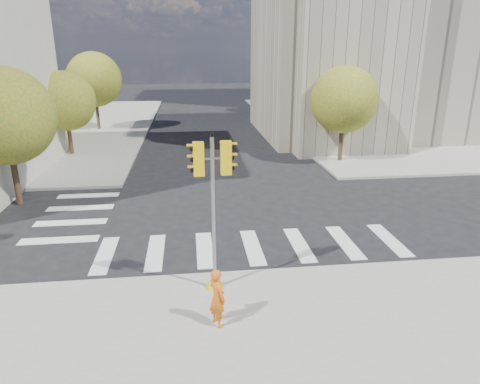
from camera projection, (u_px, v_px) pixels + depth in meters
name	position (u px, v px, depth m)	size (l,w,h in m)	color
ground	(248.00, 226.00, 17.96)	(160.00, 160.00, 0.00)	black
sidewalk_far_right	(403.00, 120.00, 44.70)	(28.00, 40.00, 0.15)	gray
civic_building	(403.00, 47.00, 35.45)	(26.00, 16.00, 19.39)	#A29880
tree_lw_near	(5.00, 116.00, 19.21)	(4.40, 4.40, 6.41)	#382616
tree_lw_mid	(65.00, 101.00, 28.76)	(4.00, 4.00, 5.77)	#382616
tree_lw_far	(94.00, 79.00, 37.93)	(4.80, 4.80, 6.95)	#382616
tree_re_near	(344.00, 100.00, 26.95)	(4.20, 4.20, 6.16)	#382616
tree_re_mid	(297.00, 81.00, 38.16)	(4.60, 4.60, 6.66)	#382616
tree_re_far	(272.00, 79.00, 49.61)	(4.00, 4.00, 5.88)	#382616
lamp_near	(332.00, 86.00, 30.61)	(0.35, 0.18, 8.11)	black
lamp_far	(288.00, 75.00, 43.79)	(0.35, 0.18, 8.11)	black
traffic_signal	(214.00, 226.00, 12.42)	(1.07, 0.56, 4.76)	gold
photographer	(217.00, 297.00, 11.08)	(0.59, 0.38, 1.61)	#D45F13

